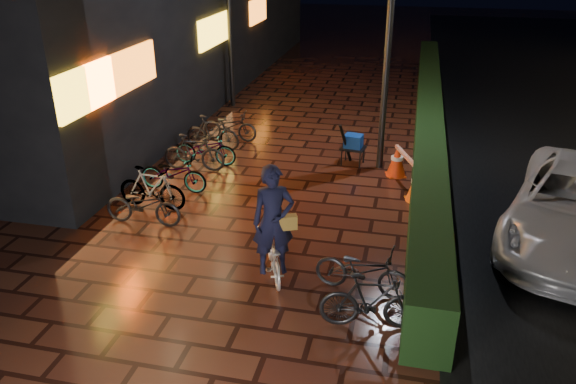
# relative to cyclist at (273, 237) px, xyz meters

# --- Properties ---
(ground) EXTENTS (80.00, 80.00, 0.00)m
(ground) POSITION_rel_cyclist_xyz_m (-0.74, 0.23, -0.76)
(ground) COLOR #381911
(ground) RESTS_ON ground
(hedge) EXTENTS (0.70, 20.00, 1.00)m
(hedge) POSITION_rel_cyclist_xyz_m (2.56, 8.23, -0.26)
(hedge) COLOR black
(hedge) RESTS_ON ground
(lamp_post_hedge) EXTENTS (0.55, 0.16, 5.81)m
(lamp_post_hedge) POSITION_rel_cyclist_xyz_m (1.40, 5.36, 2.43)
(lamp_post_hedge) COLOR black
(lamp_post_hedge) RESTS_ON ground
(lamp_post_sf) EXTENTS (0.55, 0.28, 5.81)m
(lamp_post_sf) POSITION_rel_cyclist_xyz_m (-3.92, 9.86, 2.43)
(lamp_post_sf) COLOR black
(lamp_post_sf) RESTS_ON ground
(cyclist) EXTENTS (1.00, 1.51, 2.05)m
(cyclist) POSITION_rel_cyclist_xyz_m (0.00, 0.00, 0.00)
(cyclist) COLOR beige
(cyclist) RESTS_ON ground
(traffic_barrier) EXTENTS (1.05, 1.86, 0.77)m
(traffic_barrier) POSITION_rel_cyclist_xyz_m (2.09, 4.26, -0.38)
(traffic_barrier) COLOR #FF5B0D
(traffic_barrier) RESTS_ON ground
(cart_assembly) EXTENTS (0.69, 0.61, 1.12)m
(cart_assembly) POSITION_rel_cyclist_xyz_m (0.69, 5.42, -0.19)
(cart_assembly) COLOR black
(cart_assembly) RESTS_ON ground
(parked_bikes_storefront) EXTENTS (1.84, 5.79, 0.93)m
(parked_bikes_storefront) POSITION_rel_cyclist_xyz_m (-3.04, 3.86, -0.33)
(parked_bikes_storefront) COLOR black
(parked_bikes_storefront) RESTS_ON ground
(parked_bikes_hedge) EXTENTS (1.85, 1.60, 0.93)m
(parked_bikes_hedge) POSITION_rel_cyclist_xyz_m (1.63, -0.56, -0.32)
(parked_bikes_hedge) COLOR black
(parked_bikes_hedge) RESTS_ON ground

